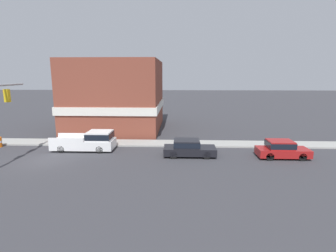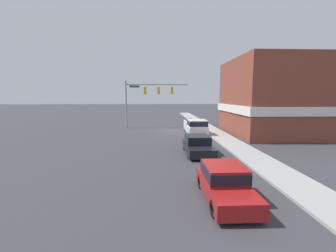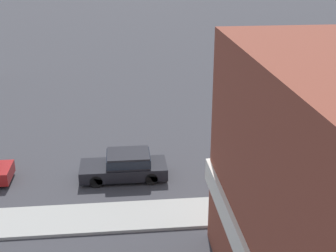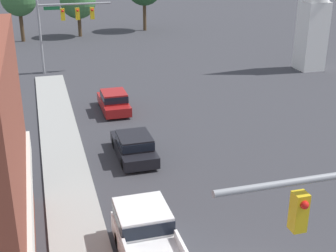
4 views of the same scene
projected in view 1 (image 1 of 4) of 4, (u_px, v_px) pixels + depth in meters
name	position (u px, v px, depth m)	size (l,w,h in m)	color
ground_plane	(45.00, 161.00, 21.49)	(200.00, 200.00, 0.00)	#38383D
sidewalk_curb	(72.00, 142.00, 27.06)	(2.40, 60.00, 0.14)	#9E9E99
car_lead	(188.00, 147.00, 22.68)	(1.92, 4.48, 1.43)	black
car_second_ahead	(282.00, 149.00, 22.16)	(1.80, 4.25, 1.50)	black
pickup_truck_parked	(89.00, 141.00, 24.39)	(2.12, 5.67, 1.81)	black
corner_brick_building	(117.00, 96.00, 33.74)	(12.41, 11.29, 8.73)	brown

